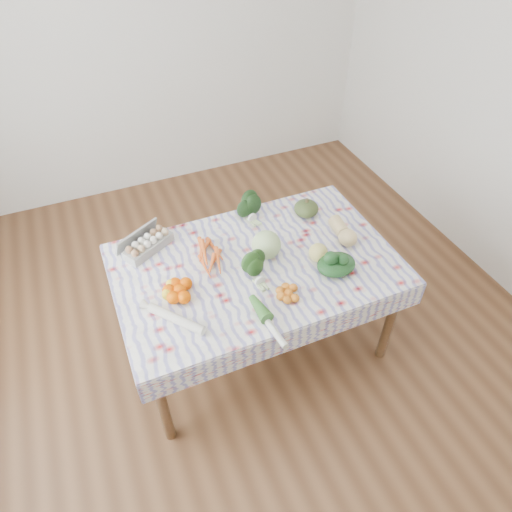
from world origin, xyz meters
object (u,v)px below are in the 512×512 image
at_px(kabocha_squash, 306,208).
at_px(butternut_squash, 343,230).
at_px(grapefruit, 318,253).
at_px(cabbage, 266,245).
at_px(egg_carton, 148,245).
at_px(dining_table, 256,273).

bearing_deg(kabocha_squash, butternut_squash, -70.49).
distance_m(kabocha_squash, grapefruit, 0.44).
height_order(cabbage, butternut_squash, cabbage).
distance_m(cabbage, butternut_squash, 0.51).
xyz_separation_m(egg_carton, grapefruit, (0.91, -0.48, 0.02)).
xyz_separation_m(cabbage, grapefruit, (0.27, -0.15, -0.03)).
bearing_deg(dining_table, butternut_squash, 0.33).
height_order(dining_table, cabbage, cabbage).
height_order(egg_carton, kabocha_squash, kabocha_squash).
height_order(egg_carton, butternut_squash, butternut_squash).
height_order(egg_carton, grapefruit, grapefruit).
xyz_separation_m(dining_table, butternut_squash, (0.59, 0.00, 0.14)).
bearing_deg(dining_table, kabocha_squash, 31.44).
xyz_separation_m(kabocha_squash, cabbage, (-0.41, -0.26, 0.03)).
height_order(cabbage, grapefruit, cabbage).
relative_size(dining_table, butternut_squash, 6.51).
relative_size(egg_carton, kabocha_squash, 1.96).
bearing_deg(grapefruit, kabocha_squash, 71.66).
distance_m(kabocha_squash, cabbage, 0.49).
distance_m(egg_carton, butternut_squash, 1.21).
bearing_deg(cabbage, egg_carton, 152.69).
xyz_separation_m(egg_carton, kabocha_squash, (1.04, -0.07, 0.01)).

